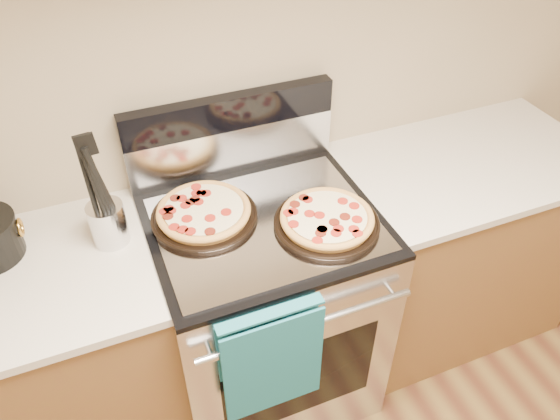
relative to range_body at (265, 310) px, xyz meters
name	(u,v)px	position (x,y,z in m)	size (l,w,h in m)	color
wall_back	(222,55)	(0.00, 0.35, 0.90)	(4.00, 4.00, 0.00)	tan
range_body	(265,310)	(0.00, 0.00, 0.00)	(0.76, 0.68, 0.90)	#B7B7BC
oven_window	(300,380)	(0.00, -0.34, 0.00)	(0.56, 0.01, 0.40)	black
cooktop	(263,221)	(0.00, 0.00, 0.46)	(0.76, 0.68, 0.02)	black
backsplash_lower	(232,148)	(0.00, 0.31, 0.56)	(0.76, 0.06, 0.18)	silver
backsplash_upper	(230,112)	(0.00, 0.31, 0.71)	(0.76, 0.06, 0.12)	black
oven_handle	(308,326)	(0.00, -0.38, 0.35)	(0.03, 0.03, 0.70)	silver
dish_towel	(271,358)	(-0.12, -0.38, 0.25)	(0.32, 0.05, 0.42)	#16696E
foil_sheet	(266,224)	(0.00, -0.03, 0.47)	(0.70, 0.55, 0.01)	gray
cabinet_left	(26,381)	(-0.88, 0.03, -0.01)	(1.00, 0.62, 0.88)	brown
cabinet_right	(449,247)	(0.88, 0.03, -0.01)	(1.00, 0.62, 0.88)	brown
countertop_right	(473,163)	(0.88, 0.03, 0.45)	(1.02, 0.64, 0.03)	beige
pepperoni_pizza_back	(204,213)	(-0.18, 0.07, 0.50)	(0.35, 0.35, 0.05)	#B98638
pepperoni_pizza_front	(327,220)	(0.18, -0.11, 0.50)	(0.34, 0.34, 0.05)	#B98638
utensil_crock	(108,224)	(-0.48, 0.10, 0.53)	(0.11, 0.11, 0.14)	silver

